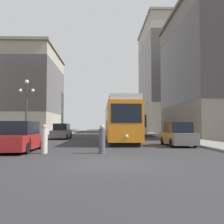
{
  "coord_description": "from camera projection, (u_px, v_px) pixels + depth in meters",
  "views": [
    {
      "loc": [
        -0.27,
        -10.5,
        1.55
      ],
      "look_at": [
        0.37,
        10.95,
        2.72
      ],
      "focal_mm": 40.58,
      "sensor_mm": 36.0,
      "label": 1
    }
  ],
  "objects": [
    {
      "name": "building_right_corner",
      "position": [
        172.0,
        77.0,
        64.76
      ],
      "size": [
        14.9,
        20.85,
        27.43
      ],
      "color": "#B2A893",
      "rests_on": "ground"
    },
    {
      "name": "streetcar",
      "position": [
        120.0,
        120.0,
        24.87
      ],
      "size": [
        2.76,
        13.98,
        3.89
      ],
      "rotation": [
        0.0,
        0.0,
        0.01
      ],
      "color": "black",
      "rests_on": "ground"
    },
    {
      "name": "ground_plane",
      "position": [
        111.0,
        163.0,
        10.41
      ],
      "size": [
        200.0,
        200.0,
        0.0
      ],
      "primitive_type": "plane",
      "color": "#303033"
    },
    {
      "name": "pedestrian_crossing_far",
      "position": [
        44.0,
        140.0,
        14.23
      ],
      "size": [
        0.37,
        0.37,
        1.63
      ],
      "rotation": [
        0.0,
        0.0,
        3.6
      ],
      "color": "beige",
      "rests_on": "ground"
    },
    {
      "name": "parked_car_right_far",
      "position": [
        178.0,
        135.0,
        19.5
      ],
      "size": [
        1.91,
        4.46,
        1.82
      ],
      "rotation": [
        0.0,
        0.0,
        3.15
      ],
      "color": "black",
      "rests_on": "ground"
    },
    {
      "name": "lamp_post_left_near",
      "position": [
        26.0,
        101.0,
        22.67
      ],
      "size": [
        1.41,
        0.36,
        5.54
      ],
      "color": "#333338",
      "rests_on": "sidewalk_left"
    },
    {
      "name": "parked_car_left_mid",
      "position": [
        62.0,
        132.0,
        30.09
      ],
      "size": [
        1.93,
        4.85,
        1.82
      ],
      "rotation": [
        0.0,
        0.0,
        -0.01
      ],
      "color": "black",
      "rests_on": "ground"
    },
    {
      "name": "sidewalk_right",
      "position": [
        147.0,
        133.0,
        50.58
      ],
      "size": [
        3.13,
        120.0,
        0.15
      ],
      "primitive_type": "cube",
      "color": "gray",
      "rests_on": "ground"
    },
    {
      "name": "parked_car_left_near",
      "position": [
        21.0,
        137.0,
        15.37
      ],
      "size": [
        1.91,
        4.91,
        1.82
      ],
      "rotation": [
        0.0,
        0.0,
        0.01
      ],
      "color": "black",
      "rests_on": "ground"
    },
    {
      "name": "building_left_midblock",
      "position": [
        22.0,
        91.0,
        50.08
      ],
      "size": [
        14.27,
        18.03,
        16.3
      ],
      "color": "#B2A893",
      "rests_on": "ground"
    },
    {
      "name": "pedestrian_crossing_near",
      "position": [
        102.0,
        140.0,
        14.22
      ],
      "size": [
        0.36,
        0.36,
        1.63
      ],
      "rotation": [
        0.0,
        0.0,
        2.92
      ],
      "color": "#4C4C56",
      "rests_on": "ground"
    },
    {
      "name": "sidewalk_left",
      "position": [
        64.0,
        133.0,
        50.09
      ],
      "size": [
        3.13,
        120.0,
        0.15
      ],
      "primitive_type": "cube",
      "color": "gray",
      "rests_on": "ground"
    },
    {
      "name": "transit_bus",
      "position": [
        134.0,
        123.0,
        40.35
      ],
      "size": [
        2.66,
        11.14,
        3.45
      ],
      "rotation": [
        0.0,
        0.0,
        -0.01
      ],
      "color": "black",
      "rests_on": "ground"
    }
  ]
}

